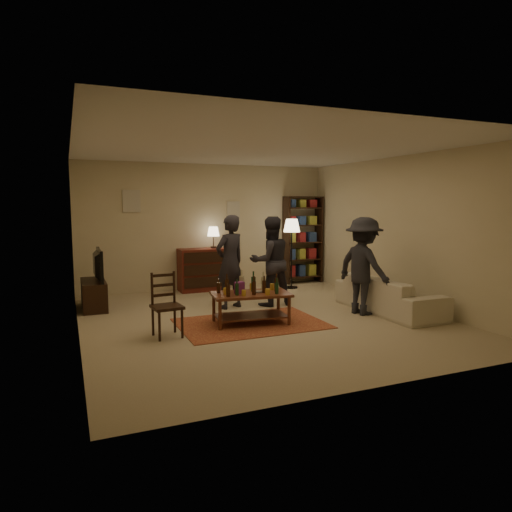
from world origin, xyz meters
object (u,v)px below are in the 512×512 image
person_right (270,261)px  dresser (203,268)px  bookshelf (303,239)px  dining_chair (166,302)px  coffee_table (250,297)px  floor_lamp (292,230)px  person_by_sofa (364,266)px  sofa (389,294)px  person_left (230,262)px  tv_stand (94,287)px

person_right → dresser: bearing=-70.2°
bookshelf → dining_chair: bearing=-140.9°
coffee_table → floor_lamp: (1.96, 2.45, 0.85)m
bookshelf → person_by_sofa: (-0.55, -3.13, -0.22)m
coffee_table → sofa: bearing=-4.2°
dresser → person_left: bearing=-90.4°
coffee_table → person_by_sofa: person_by_sofa is taller
person_left → person_right: person_left is taller
dining_chair → tv_stand: size_ratio=0.86×
floor_lamp → person_left: bearing=-145.3°
dresser → bookshelf: 2.50m
coffee_table → dining_chair: bearing=-173.9°
floor_lamp → person_right: person_right is taller
tv_stand → coffee_table: bearing=-43.0°
floor_lamp → dining_chair: bearing=-141.8°
coffee_table → tv_stand: bearing=137.0°
dining_chair → tv_stand: bearing=105.4°
dining_chair → floor_lamp: bearing=32.6°
tv_stand → person_left: size_ratio=0.64×
coffee_table → person_right: (0.83, 1.07, 0.39)m
dresser → floor_lamp: 2.09m
tv_stand → floor_lamp: 4.24m
tv_stand → sofa: size_ratio=0.51×
sofa → person_right: 2.14m
bookshelf → person_left: bookshelf is taller
dining_chair → person_left: bearing=36.8°
dresser → person_left: (-0.01, -1.78, 0.35)m
coffee_table → person_right: 1.41m
dresser → floor_lamp: bearing=-14.4°
person_right → floor_lamp: bearing=-131.3°
tv_stand → dresser: dresser is taller
person_left → person_right: size_ratio=1.02×
dining_chair → sofa: size_ratio=0.44×
coffee_table → dresser: (0.09, 2.93, 0.05)m
tv_stand → person_right: bearing=-17.6°
coffee_table → person_left: bearing=86.1°
dining_chair → person_left: 1.94m
coffee_table → bookshelf: 3.97m
dresser → person_by_sofa: person_by_sofa is taller
person_right → person_by_sofa: (1.16, -1.21, 0.00)m
coffee_table → bookshelf: (2.53, 3.00, 0.61)m
coffee_table → floor_lamp: 3.25m
person_left → person_right: (0.75, -0.08, -0.02)m
coffee_table → sofa: coffee_table is taller
dining_chair → sofa: bearing=-6.3°
person_right → bookshelf: bearing=-133.3°
coffee_table → dining_chair: (-1.33, -0.14, 0.05)m
dresser → tv_stand: bearing=-157.9°
sofa → person_by_sofa: size_ratio=1.28×
coffee_table → dresser: dresser is taller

